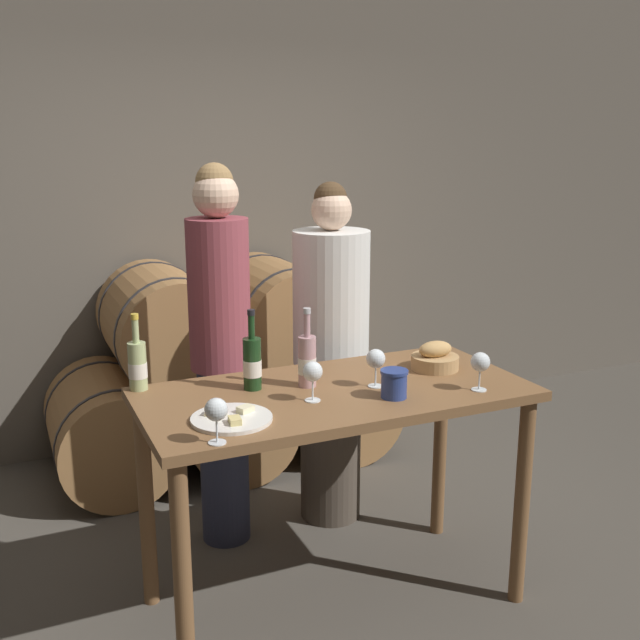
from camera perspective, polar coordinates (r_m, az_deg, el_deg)
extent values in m
plane|color=#4C473F|center=(3.40, 1.08, -20.54)|extent=(10.00, 10.00, 0.00)
cube|color=#60594F|center=(4.78, -9.63, 9.83)|extent=(10.00, 0.12, 3.20)
cylinder|color=#9E7042|center=(4.41, -15.79, -8.03)|extent=(0.63, 0.85, 0.63)
cylinder|color=#2D2D33|center=(4.16, -15.21, -9.35)|extent=(0.64, 0.02, 0.64)
cylinder|color=#2D2D33|center=(4.66, -16.29, -6.86)|extent=(0.64, 0.02, 0.64)
cylinder|color=#9E7042|center=(4.54, -7.22, -6.95)|extent=(0.63, 0.85, 0.63)
cylinder|color=#2D2D33|center=(4.30, -6.15, -8.15)|extent=(0.64, 0.02, 0.64)
cylinder|color=#2D2D33|center=(4.79, -8.18, -5.87)|extent=(0.64, 0.02, 0.64)
cylinder|color=#9E7042|center=(4.77, 0.67, -5.82)|extent=(0.63, 0.85, 0.63)
cylinder|color=#2D2D33|center=(4.54, 2.11, -6.87)|extent=(0.64, 0.02, 0.64)
cylinder|color=#2D2D33|center=(5.00, -0.64, -4.85)|extent=(0.64, 0.02, 0.64)
cylinder|color=#9E7042|center=(4.29, -11.80, -0.42)|extent=(0.63, 0.85, 0.63)
cylinder|color=#2D2D33|center=(4.03, -10.95, -1.29)|extent=(0.64, 0.02, 0.64)
cylinder|color=#2D2D33|center=(4.55, -12.54, 0.36)|extent=(0.64, 0.02, 0.64)
cylinder|color=#9E7042|center=(4.48, -3.27, 0.45)|extent=(0.63, 0.85, 0.63)
cylinder|color=#2D2D33|center=(4.23, -1.96, -0.33)|extent=(0.64, 0.02, 0.64)
cylinder|color=#2D2D33|center=(4.73, -4.45, 1.16)|extent=(0.64, 0.02, 0.64)
cylinder|color=brown|center=(2.71, -10.41, -19.16)|extent=(0.06, 0.06, 0.91)
cylinder|color=brown|center=(3.28, 15.13, -13.24)|extent=(0.06, 0.06, 0.91)
cylinder|color=brown|center=(3.24, -13.10, -13.49)|extent=(0.06, 0.06, 0.91)
cylinder|color=brown|center=(3.73, 9.13, -9.52)|extent=(0.06, 0.06, 0.91)
cube|color=brown|center=(2.98, 1.16, -5.67)|extent=(1.54, 0.74, 0.04)
cylinder|color=#2D334C|center=(3.67, -7.31, -10.11)|extent=(0.23, 0.23, 0.87)
cylinder|color=#8C3D47|center=(3.43, -7.71, 1.94)|extent=(0.28, 0.28, 0.69)
sphere|color=beige|center=(3.37, -7.96, 9.42)|extent=(0.20, 0.20, 0.20)
sphere|color=olive|center=(3.37, -8.05, 10.39)|extent=(0.17, 0.17, 0.17)
cylinder|color=#4C4238|center=(3.86, 0.81, -9.11)|extent=(0.31, 0.31, 0.83)
cylinder|color=silver|center=(3.64, 0.85, 1.70)|extent=(0.37, 0.37, 0.66)
sphere|color=beige|center=(3.57, 0.88, 8.38)|extent=(0.19, 0.19, 0.19)
sphere|color=#47331E|center=(3.58, 0.80, 9.25)|extent=(0.16, 0.16, 0.16)
cylinder|color=#193819|center=(2.96, -5.19, -3.35)|extent=(0.07, 0.07, 0.21)
cylinder|color=#193819|center=(2.92, -5.25, -0.53)|extent=(0.03, 0.03, 0.09)
cylinder|color=black|center=(2.90, -5.28, 0.58)|extent=(0.03, 0.03, 0.02)
cylinder|color=white|center=(2.96, -5.18, -3.66)|extent=(0.07, 0.07, 0.07)
cylinder|color=#ADBC7F|center=(3.03, -13.73, -3.44)|extent=(0.07, 0.07, 0.19)
cylinder|color=#ADBC7F|center=(2.99, -13.88, -0.82)|extent=(0.03, 0.03, 0.09)
cylinder|color=gold|center=(2.97, -13.95, 0.26)|extent=(0.03, 0.03, 0.02)
cylinder|color=white|center=(3.03, -13.71, -3.72)|extent=(0.07, 0.07, 0.06)
cylinder|color=#BC8E93|center=(2.98, -0.98, -3.19)|extent=(0.07, 0.07, 0.21)
cylinder|color=#BC8E93|center=(2.94, -1.00, -0.40)|extent=(0.03, 0.03, 0.09)
cylinder|color=#B7B7BC|center=(2.92, -1.00, 0.70)|extent=(0.03, 0.03, 0.02)
cylinder|color=white|center=(2.98, -0.98, -3.49)|extent=(0.07, 0.07, 0.07)
cylinder|color=navy|center=(2.88, 5.66, -4.86)|extent=(0.10, 0.10, 0.11)
cylinder|color=navy|center=(2.86, 5.68, -3.93)|extent=(0.11, 0.11, 0.01)
cylinder|color=tan|center=(3.25, 8.74, -3.20)|extent=(0.20, 0.20, 0.06)
ellipsoid|color=tan|center=(3.24, 8.78, -2.22)|extent=(0.15, 0.09, 0.07)
cylinder|color=white|center=(2.68, -6.75, -7.48)|extent=(0.29, 0.29, 0.01)
cube|color=beige|center=(2.71, -5.71, -6.77)|extent=(0.07, 0.06, 0.02)
cube|color=beige|center=(2.69, -8.08, -6.98)|extent=(0.07, 0.07, 0.02)
cube|color=#E0CC7F|center=(2.61, -6.50, -7.61)|extent=(0.05, 0.06, 0.02)
cylinder|color=white|center=(2.50, -7.83, -9.23)|extent=(0.06, 0.06, 0.00)
cylinder|color=white|center=(2.48, -7.87, -8.34)|extent=(0.01, 0.01, 0.08)
sphere|color=white|center=(2.45, -7.92, -6.77)|extent=(0.08, 0.08, 0.08)
cylinder|color=white|center=(2.85, -0.57, -6.14)|extent=(0.06, 0.06, 0.00)
cylinder|color=white|center=(2.83, -0.57, -5.34)|extent=(0.01, 0.01, 0.08)
sphere|color=white|center=(2.81, -0.57, -3.94)|extent=(0.08, 0.08, 0.08)
cylinder|color=white|center=(3.01, 4.23, -5.04)|extent=(0.06, 0.06, 0.00)
cylinder|color=white|center=(3.00, 4.25, -4.28)|extent=(0.01, 0.01, 0.08)
sphere|color=white|center=(2.98, 4.27, -2.95)|extent=(0.08, 0.08, 0.08)
cylinder|color=white|center=(3.03, 12.01, -5.22)|extent=(0.06, 0.06, 0.00)
cylinder|color=white|center=(3.01, 12.05, -4.46)|extent=(0.01, 0.01, 0.08)
sphere|color=white|center=(2.99, 12.12, -3.14)|extent=(0.08, 0.08, 0.08)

